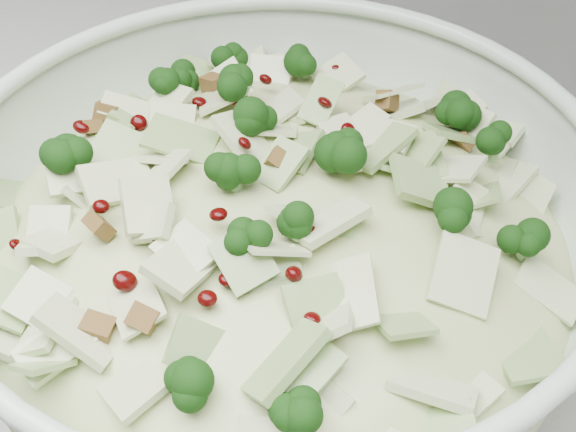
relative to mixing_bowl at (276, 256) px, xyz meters
name	(u,v)px	position (x,y,z in m)	size (l,w,h in m)	color
mixing_bowl	(276,256)	(0.00, 0.00, 0.00)	(0.50, 0.50, 0.16)	silver
salad	(276,226)	(0.00, 0.00, 0.03)	(0.52, 0.52, 0.16)	#C5CA8A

